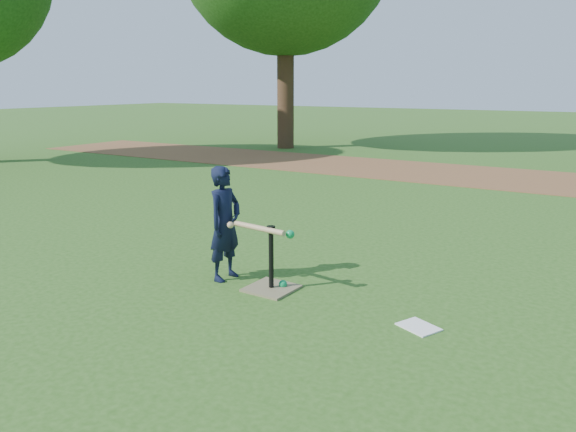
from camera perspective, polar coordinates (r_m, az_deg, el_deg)
The scene contains 7 objects.
ground at distance 5.76m, azimuth -1.76°, elevation -5.83°, with size 80.00×80.00×0.00m, color #285116.
dirt_strip at distance 12.56m, azimuth 17.37°, elevation 4.03°, with size 24.00×3.00×0.01m, color brown.
child at distance 5.49m, azimuth -6.43°, elevation -0.76°, with size 0.41×0.27×1.12m, color black.
wiffle_ball_ground at distance 5.34m, azimuth -0.51°, elevation -6.93°, with size 0.08×0.08×0.08m, color #0D934C.
clipboard at distance 4.65m, azimuth 13.14°, elevation -10.92°, with size 0.30×0.23×0.01m, color white.
batting_tee at distance 5.29m, azimuth -1.71°, elevation -6.34°, with size 0.45×0.45×0.61m.
swing_action at distance 5.18m, azimuth -2.63°, elevation -1.34°, with size 0.69×0.14×0.09m.
Camera 1 is at (2.99, -4.55, 1.88)m, focal length 35.00 mm.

